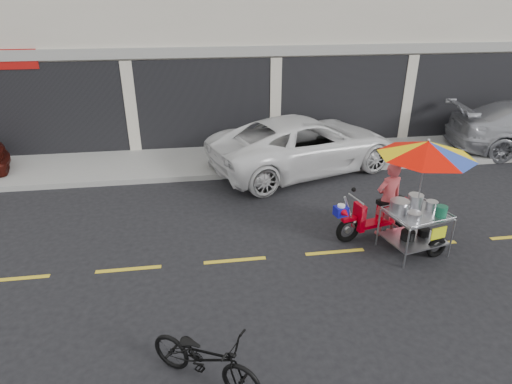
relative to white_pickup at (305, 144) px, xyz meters
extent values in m
plane|color=black|center=(-0.49, -4.44, -0.77)|extent=(90.00, 90.00, 0.00)
cube|color=gray|center=(-0.49, 1.06, -0.69)|extent=(45.00, 3.00, 0.15)
cube|color=beige|center=(-0.49, 6.06, 3.23)|extent=(36.00, 8.00, 8.00)
cube|color=black|center=(-0.49, 2.03, 0.68)|extent=(35.28, 0.06, 2.90)
cube|color=gray|center=(-0.49, 2.01, 2.33)|extent=(36.00, 0.12, 0.30)
cube|color=gold|center=(-0.49, -4.44, -0.77)|extent=(42.00, 0.10, 0.01)
imported|color=white|center=(0.00, 0.00, 0.00)|extent=(6.06, 4.16, 1.54)
imported|color=black|center=(-3.16, -7.20, -0.34)|extent=(1.66, 1.41, 0.86)
torus|color=black|center=(-0.12, -4.08, -0.50)|extent=(0.56, 0.22, 0.55)
torus|color=black|center=(1.29, -3.77, -0.50)|extent=(0.56, 0.22, 0.55)
cylinder|color=#9EA0A5|center=(-0.12, -4.08, -0.50)|extent=(0.14, 0.09, 0.13)
cylinder|color=#9EA0A5|center=(1.29, -3.77, -0.50)|extent=(0.14, 0.09, 0.13)
cube|color=#B90010|center=(-0.12, -4.08, -0.24)|extent=(0.33, 0.18, 0.08)
cylinder|color=#9EA0A5|center=(-0.12, -4.08, -0.10)|extent=(0.35, 0.12, 0.78)
cube|color=#B90010|center=(0.12, -4.03, -0.24)|extent=(0.18, 0.34, 0.58)
cube|color=#B90010|center=(0.54, -3.94, -0.46)|extent=(0.81, 0.43, 0.08)
cube|color=#B90010|center=(0.96, -3.84, -0.24)|extent=(0.76, 0.40, 0.38)
cube|color=black|center=(0.87, -3.86, -0.02)|extent=(0.66, 0.36, 0.10)
cylinder|color=#9EA0A5|center=(-0.01, -4.06, 0.19)|extent=(0.15, 0.52, 0.03)
sphere|color=black|center=(0.01, -3.86, 0.31)|extent=(0.10, 0.10, 0.10)
cylinder|color=white|center=(-0.01, -4.06, -0.31)|extent=(0.14, 0.14, 0.05)
cube|color=#0E0F8D|center=(-0.32, -4.13, -0.02)|extent=(0.29, 0.26, 0.19)
cylinder|color=white|center=(-0.32, -4.13, 0.10)|extent=(0.18, 0.18, 0.05)
cone|color=#B90010|center=(-0.29, -4.29, 0.00)|extent=(0.22, 0.24, 0.17)
torus|color=black|center=(1.39, -4.88, -0.56)|extent=(0.45, 0.19, 0.44)
cylinder|color=#9EA0A5|center=(0.61, -5.15, -0.36)|extent=(0.04, 0.04, 0.82)
cylinder|color=#9EA0A5|center=(0.42, -4.31, -0.36)|extent=(0.04, 0.04, 0.82)
cylinder|color=#9EA0A5|center=(1.65, -4.92, -0.36)|extent=(0.04, 0.04, 0.82)
cylinder|color=#9EA0A5|center=(1.46, -4.08, -0.36)|extent=(0.04, 0.04, 0.82)
cube|color=#9EA0A5|center=(1.04, -4.61, -0.48)|extent=(1.22, 1.08, 0.03)
cube|color=#9EA0A5|center=(1.04, -4.61, 0.05)|extent=(1.22, 1.08, 0.04)
cylinder|color=#9EA0A5|center=(1.13, -5.04, 0.11)|extent=(1.04, 0.25, 0.02)
cylinder|color=#9EA0A5|center=(0.94, -4.19, 0.11)|extent=(1.04, 0.25, 0.02)
cylinder|color=#9EA0A5|center=(0.52, -4.73, 0.11)|extent=(0.21, 0.85, 0.02)
cylinder|color=#9EA0A5|center=(1.55, -4.50, 0.11)|extent=(0.21, 0.85, 0.02)
cylinder|color=#9EA0A5|center=(0.94, -4.19, -0.48)|extent=(0.20, 0.71, 0.04)
cylinder|color=#9EA0A5|center=(0.94, -4.19, 0.00)|extent=(0.20, 0.71, 0.04)
cube|color=#CFDC15|center=(1.28, -5.03, -0.14)|extent=(0.33, 0.09, 0.24)
cylinder|color=#B7B7BC|center=(0.71, -4.49, 0.18)|extent=(0.44, 0.44, 0.23)
cylinder|color=#B7B7BC|center=(1.08, -4.39, 0.20)|extent=(0.34, 0.34, 0.28)
cylinder|color=#B7B7BC|center=(1.38, -4.49, 0.15)|extent=(0.27, 0.27, 0.16)
cylinder|color=#B7B7BC|center=(0.84, -4.84, 0.14)|extent=(0.32, 0.32, 0.14)
cylinder|color=#176142|center=(1.42, -4.77, 0.17)|extent=(0.25, 0.25, 0.21)
cylinder|color=black|center=(0.89, -4.65, -0.38)|extent=(0.32, 0.32, 0.17)
cylinder|color=black|center=(1.27, -4.56, -0.39)|extent=(0.28, 0.28, 0.15)
cylinder|color=#9EA0A5|center=(1.06, -4.51, 0.77)|extent=(0.03, 0.03, 1.44)
sphere|color=#9EA0A5|center=(1.06, -4.51, 1.51)|extent=(0.06, 0.06, 0.06)
imported|color=#BC4347|center=(0.77, -3.88, 0.05)|extent=(0.67, 0.51, 1.63)
camera|label=1|loc=(-3.11, -11.35, 3.91)|focal=30.00mm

